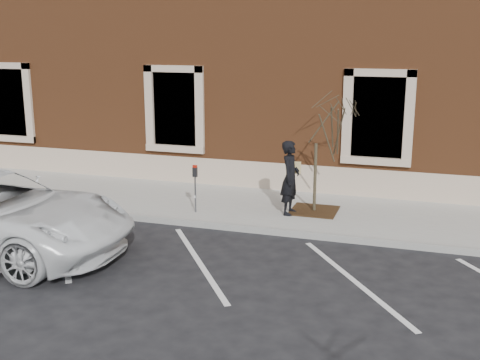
% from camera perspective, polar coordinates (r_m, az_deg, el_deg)
% --- Properties ---
extents(ground, '(120.00, 120.00, 0.00)m').
position_cam_1_polar(ground, '(14.58, -0.73, -4.74)').
color(ground, '#28282B').
rests_on(ground, ground).
extents(sidewalk_near, '(40.00, 3.50, 0.15)m').
position_cam_1_polar(sidewalk_near, '(16.15, 1.25, -2.61)').
color(sidewalk_near, '#B5B3AA').
rests_on(sidewalk_near, ground).
extents(curb_near, '(40.00, 0.12, 0.15)m').
position_cam_1_polar(curb_near, '(14.51, -0.79, -4.52)').
color(curb_near, '#9E9E99').
rests_on(curb_near, ground).
extents(parking_stripes, '(28.00, 4.40, 0.01)m').
position_cam_1_polar(parking_stripes, '(12.64, -3.94, -7.72)').
color(parking_stripes, silver).
rests_on(parking_stripes, ground).
extents(building_civic, '(40.00, 8.62, 8.00)m').
position_cam_1_polar(building_civic, '(21.32, 6.04, 11.99)').
color(building_civic, brown).
rests_on(building_civic, ground).
extents(man, '(0.51, 0.72, 1.88)m').
position_cam_1_polar(man, '(15.14, 4.79, 0.21)').
color(man, black).
rests_on(man, sidewalk_near).
extents(parking_meter, '(0.11, 0.09, 1.23)m').
position_cam_1_polar(parking_meter, '(15.28, -4.28, 0.02)').
color(parking_meter, '#595B60').
rests_on(parking_meter, sidewalk_near).
extents(tree_grate, '(1.18, 1.18, 0.03)m').
position_cam_1_polar(tree_grate, '(15.67, 7.03, -2.89)').
color(tree_grate, '#382212').
rests_on(tree_grate, sidewalk_near).
extents(sapling, '(1.94, 1.94, 3.23)m').
position_cam_1_polar(sapling, '(15.18, 7.28, 5.25)').
color(sapling, '#473E2B').
rests_on(sapling, sidewalk_near).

